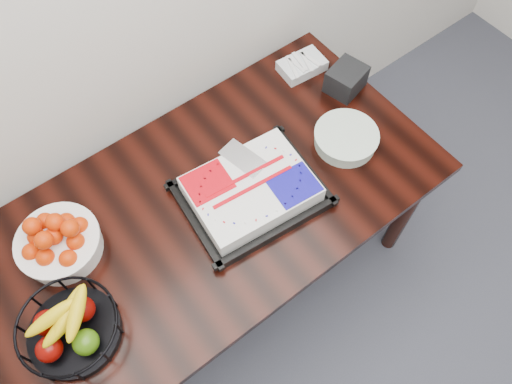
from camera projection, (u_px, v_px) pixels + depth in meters
table at (203, 220)px, 1.87m from camera, size 1.80×0.90×0.75m
cake_tray at (251, 191)px, 1.79m from camera, size 0.52×0.43×0.10m
tangerine_bowl at (57, 241)px, 1.65m from camera, size 0.28×0.28×0.18m
fruit_basket at (70, 328)px, 1.52m from camera, size 0.31×0.31×0.16m
plate_stack at (346, 138)px, 1.92m from camera, size 0.25×0.25×0.06m
fork_bag at (302, 65)px, 2.11m from camera, size 0.20×0.14×0.06m
napkin_box at (346, 79)px, 2.04m from camera, size 0.17×0.16×0.11m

